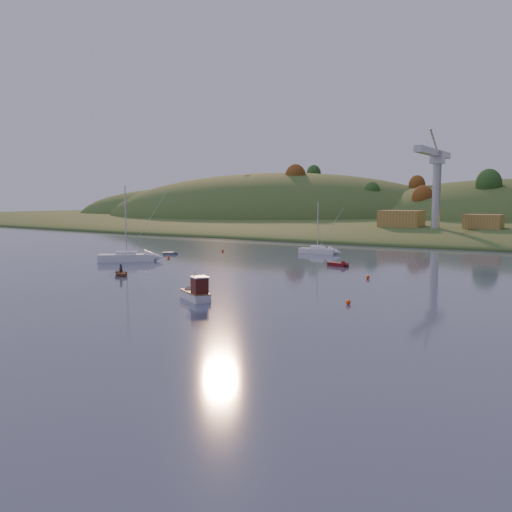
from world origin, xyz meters
The scene contains 21 objects.
ground centered at (0.00, 0.00, 0.00)m, with size 500.00×500.00×0.00m, color #353D57.
far_shore centered at (0.00, 230.00, 0.00)m, with size 620.00×220.00×1.50m, color #354C1E.
shore_slope centered at (0.00, 165.00, 0.00)m, with size 640.00×150.00×7.00m, color #354C1E.
hill_left_far centered at (-160.00, 215.00, 0.00)m, with size 120.00×100.00×32.00m, color #354C1E.
hill_left centered at (-90.00, 200.00, 0.00)m, with size 170.00×140.00×44.00m, color #354C1E.
hillside_trees centered at (0.00, 185.00, 0.00)m, with size 280.00×50.00×32.00m, color #224D1B, non-canonical shape.
wharf centered at (5.00, 122.00, 1.20)m, with size 42.00×16.00×2.40m, color slate.
shed_west centered at (-8.00, 123.00, 4.80)m, with size 11.00×8.00×4.80m, color #A66A37.
shed_east centered at (13.00, 124.00, 4.40)m, with size 9.00×7.00×4.00m, color #A66A37.
dock_crane centered at (2.00, 118.39, 17.17)m, with size 3.20×28.00×20.30m.
fishing_boat centered at (4.09, 16.45, 0.77)m, with size 5.57×4.30×3.50m.
sailboat_near centered at (-27.53, 38.64, 0.80)m, with size 8.71×7.96×12.62m.
sailboat_far centered at (-6.64, 68.12, 0.66)m, with size 7.20×2.44×9.88m.
canoe centered at (-15.62, 25.59, 0.36)m, with size 2.48×3.47×0.72m, color #947052.
paddler centered at (-15.62, 25.59, 0.69)m, with size 0.50×0.33×1.38m, color black.
red_tender centered at (5.57, 51.40, 0.27)m, with size 4.06×2.28×1.31m.
grey_dinghy centered at (-29.03, 52.20, 0.22)m, with size 3.00×2.56×1.09m.
buoy_0 centered at (18.90, 22.30, 0.25)m, with size 0.50×0.50×0.50m, color #FF480D.
buoy_1 centered at (14.00, 40.51, 0.25)m, with size 0.50×0.50×0.50m, color #FF480D.
buoy_2 centered at (-24.77, 46.01, 0.25)m, with size 0.50×0.50×0.50m, color #FF480D.
buoy_3 centered at (-23.72, 60.96, 0.25)m, with size 0.50×0.50×0.50m, color #FF480D.
Camera 1 is at (40.66, -29.91, 10.54)m, focal length 40.00 mm.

